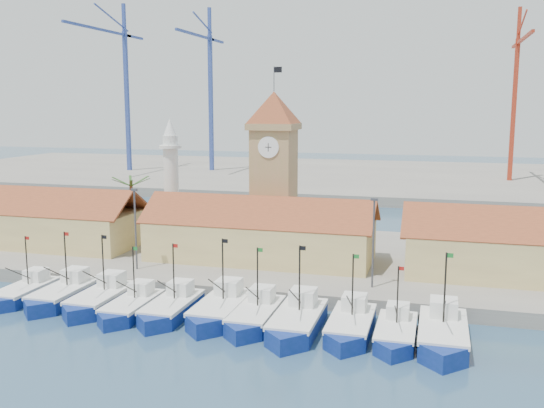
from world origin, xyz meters
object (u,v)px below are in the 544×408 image
(boat_5, at_px, (220,311))
(minaret, at_px, (171,178))
(boat_0, at_px, (23,293))
(clock_tower, at_px, (274,166))

(boat_5, relative_size, minaret, 0.63)
(boat_0, xyz_separation_m, minaret, (5.06, 24.85, 9.02))
(minaret, bearing_deg, boat_0, -101.51)
(boat_5, relative_size, clock_tower, 0.46)
(boat_0, relative_size, boat_5, 0.87)
(boat_0, distance_m, minaret, 26.92)
(minaret, bearing_deg, boat_5, -57.10)
(clock_tower, bearing_deg, boat_0, -131.28)
(minaret, bearing_deg, clock_tower, -7.61)
(clock_tower, bearing_deg, boat_5, -87.39)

